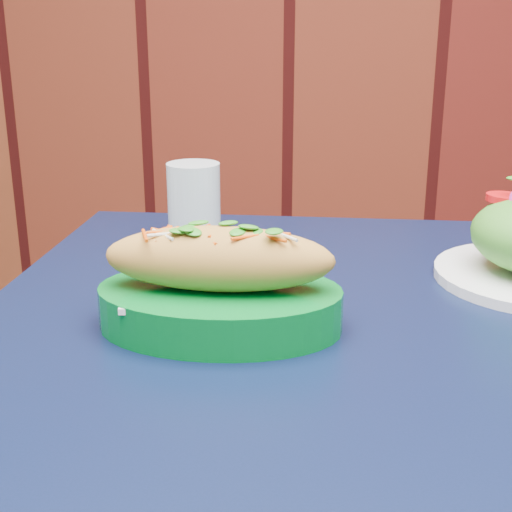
# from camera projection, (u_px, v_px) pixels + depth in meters

# --- Properties ---
(cafe_table) EXTENTS (0.81, 0.81, 0.75)m
(cafe_table) POSITION_uv_depth(u_px,v_px,m) (352.00, 395.00, 0.76)
(cafe_table) COLOR black
(cafe_table) RESTS_ON ground
(banh_mi_basket) EXTENTS (0.25, 0.16, 0.11)m
(banh_mi_basket) POSITION_uv_depth(u_px,v_px,m) (220.00, 286.00, 0.70)
(banh_mi_basket) COLOR #016B21
(banh_mi_basket) RESTS_ON cafe_table
(water_glass) EXTENTS (0.07, 0.07, 0.11)m
(water_glass) POSITION_uv_depth(u_px,v_px,m) (194.00, 206.00, 0.95)
(water_glass) COLOR silver
(water_glass) RESTS_ON cafe_table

